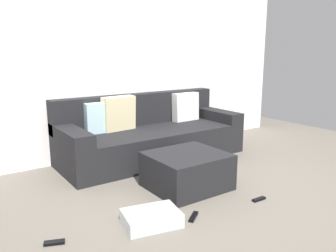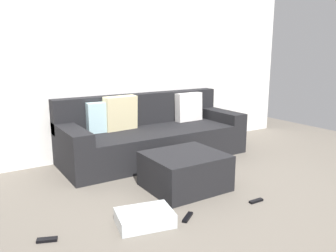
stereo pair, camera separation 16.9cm
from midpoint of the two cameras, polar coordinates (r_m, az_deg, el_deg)
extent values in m
plane|color=#6B6359|center=(3.33, 8.45, -12.74)|extent=(7.44, 7.44, 0.00)
cube|color=white|center=(4.75, -8.87, 11.82)|extent=(5.72, 0.10, 2.74)
cube|color=black|center=(4.55, -3.56, -2.98)|extent=(2.45, 0.92, 0.40)
cube|color=black|center=(4.77, -5.94, 2.85)|extent=(2.45, 0.19, 0.43)
cube|color=black|center=(4.03, -17.18, -1.47)|extent=(0.24, 0.92, 0.15)
cube|color=black|center=(5.13, 7.02, 1.89)|extent=(0.24, 0.92, 0.15)
cube|color=silver|center=(4.35, -12.34, 1.35)|extent=(0.39, 0.16, 0.38)
cube|color=beige|center=(4.44, -9.36, 2.07)|extent=(0.45, 0.20, 0.44)
cube|color=white|center=(5.00, 1.99, 3.22)|extent=(0.41, 0.16, 0.41)
cube|color=black|center=(3.59, 1.83, -7.49)|extent=(0.77, 0.69, 0.37)
cube|color=silver|center=(2.92, -4.51, -15.14)|extent=(0.51, 0.41, 0.12)
cube|color=black|center=(3.45, 13.61, -11.85)|extent=(0.15, 0.05, 0.02)
cube|color=black|center=(3.04, 2.66, -14.95)|extent=(0.17, 0.14, 0.02)
cube|color=black|center=(2.84, -20.21, -17.87)|extent=(0.16, 0.11, 0.02)
camera|label=1|loc=(0.08, -91.22, -0.27)|focal=36.39mm
camera|label=2|loc=(0.08, 88.78, 0.27)|focal=36.39mm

